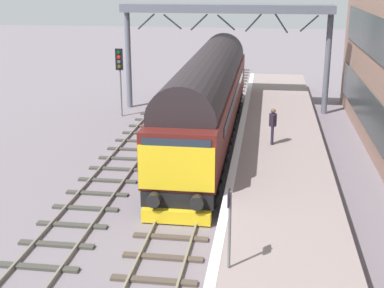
% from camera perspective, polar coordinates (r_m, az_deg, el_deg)
% --- Properties ---
extents(ground_plane, '(140.00, 140.00, 0.00)m').
position_cam_1_polar(ground_plane, '(21.76, -0.39, -5.11)').
color(ground_plane, slate).
rests_on(ground_plane, ground).
extents(track_main, '(2.50, 60.00, 0.15)m').
position_cam_1_polar(track_main, '(21.74, -0.39, -4.98)').
color(track_main, gray).
rests_on(track_main, ground).
extents(track_adjacent_west, '(2.50, 60.00, 0.15)m').
position_cam_1_polar(track_adjacent_west, '(22.50, -9.37, -4.43)').
color(track_adjacent_west, slate).
rests_on(track_adjacent_west, ground).
extents(station_platform, '(4.00, 44.00, 1.01)m').
position_cam_1_polar(station_platform, '(21.38, 9.22, -4.32)').
color(station_platform, gray).
rests_on(station_platform, ground).
extents(diesel_locomotive, '(2.74, 19.91, 4.68)m').
position_cam_1_polar(diesel_locomotive, '(27.61, 1.72, 5.17)').
color(diesel_locomotive, black).
rests_on(diesel_locomotive, ground).
extents(signal_post_near, '(0.44, 0.22, 4.13)m').
position_cam_1_polar(signal_post_near, '(33.10, -7.59, 7.45)').
color(signal_post_near, gray).
rests_on(signal_post_near, ground).
extents(platform_number_sign, '(0.10, 0.44, 2.13)m').
position_cam_1_polar(platform_number_sign, '(13.93, 3.93, -7.77)').
color(platform_number_sign, slate).
rests_on(platform_number_sign, station_platform).
extents(waiting_passenger, '(0.34, 0.51, 1.64)m').
position_cam_1_polar(waiting_passenger, '(24.51, 8.47, 2.21)').
color(waiting_passenger, '#2B243C').
rests_on(waiting_passenger, station_platform).
extents(overhead_footbridge, '(12.84, 2.00, 6.61)m').
position_cam_1_polar(overhead_footbridge, '(34.03, 3.61, 13.41)').
color(overhead_footbridge, slate).
rests_on(overhead_footbridge, ground).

